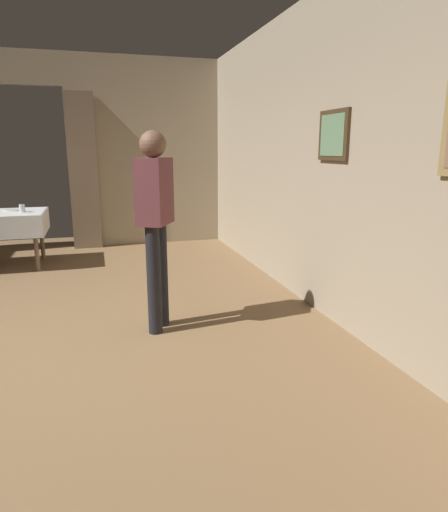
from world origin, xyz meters
The scene contains 5 objects.
wall_right centered at (3.20, 0.00, 1.50)m, with size 0.16×8.40×3.00m.
wall_back centered at (0.00, 4.18, 1.51)m, with size 6.40×0.27×3.00m.
plate_mid_c centered at (-0.02, 3.22, 0.76)m, with size 0.24×0.24×0.01m, color white.
glass_mid_d centered at (0.13, 2.99, 0.80)m, with size 0.07×0.07×0.10m, color silver.
person_waiter_by_doorway centered at (1.55, 0.33, 1.02)m, with size 0.36×0.42×1.72m.
Camera 1 is at (1.07, -3.46, 1.57)m, focal length 31.50 mm.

